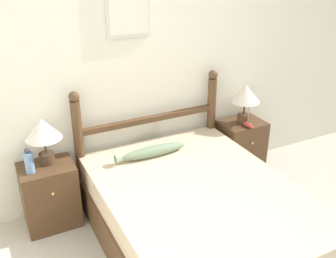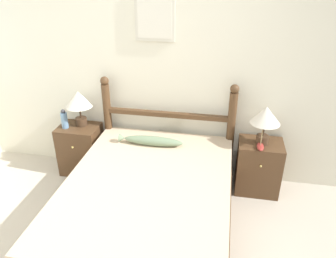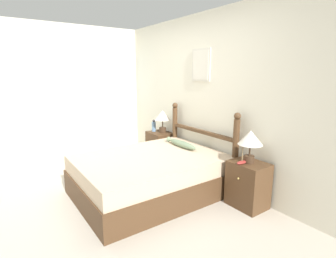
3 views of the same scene
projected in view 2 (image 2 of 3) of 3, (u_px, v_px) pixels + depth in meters
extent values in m
cube|color=beige|center=(154.00, 65.00, 3.46)|extent=(6.40, 0.06, 2.55)
cube|color=beige|center=(155.00, 16.00, 3.19)|extent=(0.40, 0.02, 0.49)
cube|color=beige|center=(154.00, 16.00, 3.18)|extent=(0.34, 0.01, 0.43)
cube|color=#4C331E|center=(148.00, 215.00, 3.00)|extent=(1.46, 1.96, 0.33)
cube|color=#CCB293|center=(148.00, 192.00, 2.88)|extent=(1.42, 1.92, 0.21)
cylinder|color=#4C331E|center=(109.00, 128.00, 3.77)|extent=(0.09, 0.09, 1.07)
sphere|color=#4C331E|center=(104.00, 81.00, 3.51)|extent=(0.09, 0.09, 0.09)
cylinder|color=#4C331E|center=(230.00, 139.00, 3.54)|extent=(0.09, 0.09, 1.07)
sphere|color=#4C331E|center=(235.00, 89.00, 3.28)|extent=(0.09, 0.09, 0.09)
cube|color=#4C331E|center=(167.00, 114.00, 3.55)|extent=(1.38, 0.06, 0.05)
cube|color=#4C331E|center=(81.00, 149.00, 3.84)|extent=(0.45, 0.36, 0.58)
sphere|color=tan|center=(72.00, 147.00, 3.61)|extent=(0.02, 0.02, 0.02)
cube|color=#4C331E|center=(258.00, 167.00, 3.50)|extent=(0.45, 0.36, 0.58)
sphere|color=tan|center=(261.00, 166.00, 3.28)|extent=(0.02, 0.02, 0.02)
cylinder|color=#422D1E|center=(81.00, 121.00, 3.72)|extent=(0.13, 0.13, 0.09)
cylinder|color=#422D1E|center=(80.00, 112.00, 3.67)|extent=(0.02, 0.02, 0.14)
cone|color=beige|center=(78.00, 99.00, 3.60)|extent=(0.30, 0.30, 0.17)
cylinder|color=#422D1E|center=(262.00, 139.00, 3.34)|extent=(0.13, 0.13, 0.09)
cylinder|color=#422D1E|center=(264.00, 129.00, 3.29)|extent=(0.02, 0.02, 0.14)
cone|color=beige|center=(266.00, 115.00, 3.22)|extent=(0.30, 0.30, 0.17)
cylinder|color=#668CB2|center=(64.00, 120.00, 3.64)|extent=(0.07, 0.07, 0.18)
sphere|color=#333338|center=(63.00, 111.00, 3.59)|extent=(0.05, 0.05, 0.05)
ellipsoid|color=maroon|center=(260.00, 146.00, 3.27)|extent=(0.07, 0.17, 0.04)
cylinder|color=#997F56|center=(262.00, 137.00, 3.22)|extent=(0.01, 0.01, 0.17)
ellipsoid|color=gray|center=(153.00, 141.00, 3.39)|extent=(0.62, 0.12, 0.10)
cone|color=gray|center=(122.00, 138.00, 3.44)|extent=(0.06, 0.09, 0.09)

